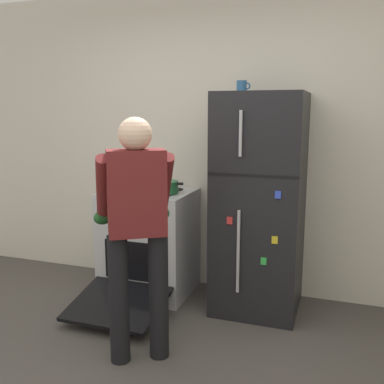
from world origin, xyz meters
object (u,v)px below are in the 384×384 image
(person_cook, at_px, (137,219))
(pepper_mill, at_px, (128,177))
(red_pot, at_px, (163,187))
(stove_range, at_px, (149,243))
(coffee_mug, at_px, (242,87))
(refrigerator, at_px, (259,204))

(person_cook, xyz_separation_m, pepper_mill, (-0.69, 1.22, 0.07))
(red_pot, xyz_separation_m, pepper_mill, (-0.46, 0.25, 0.03))
(stove_range, xyz_separation_m, red_pot, (0.16, -0.03, 0.53))
(person_cook, distance_m, pepper_mill, 1.40)
(red_pot, bearing_deg, pepper_mill, 151.48)
(coffee_mug, distance_m, pepper_mill, 1.38)
(stove_range, bearing_deg, refrigerator, 1.02)
(refrigerator, relative_size, coffee_mug, 15.85)
(refrigerator, xyz_separation_m, stove_range, (-0.99, -0.02, -0.43))
(red_pot, height_order, pepper_mill, pepper_mill)
(person_cook, height_order, red_pot, person_cook)
(coffee_mug, bearing_deg, refrigerator, -15.83)
(refrigerator, height_order, coffee_mug, coffee_mug)
(refrigerator, relative_size, red_pot, 4.87)
(refrigerator, xyz_separation_m, person_cook, (-0.60, -1.02, 0.06))
(red_pot, bearing_deg, person_cook, -76.74)
(stove_range, relative_size, person_cook, 0.77)
(red_pot, distance_m, pepper_mill, 0.52)
(stove_range, xyz_separation_m, coffee_mug, (0.81, 0.07, 1.37))
(person_cook, bearing_deg, stove_range, 111.21)
(stove_range, relative_size, coffee_mug, 10.97)
(person_cook, relative_size, pepper_mill, 10.00)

